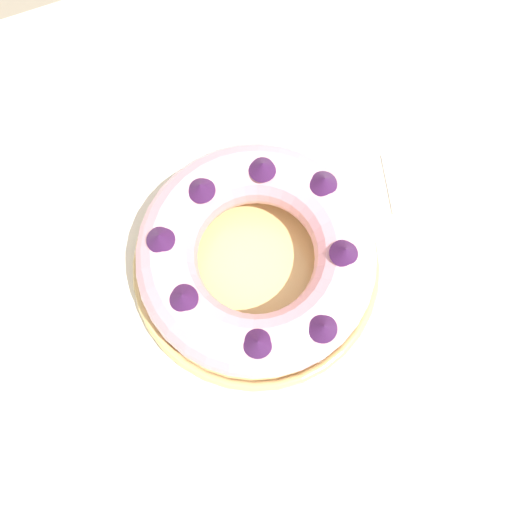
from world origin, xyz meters
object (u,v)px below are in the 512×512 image
fork (73,306)px  serving_knife (59,336)px  cake_knife (105,321)px  napkin (432,179)px  serving_dish (256,266)px  bundt_cake (256,256)px

fork → serving_knife: size_ratio=0.95×
cake_knife → napkin: cake_knife is taller
fork → cake_knife: cake_knife is taller
serving_dish → napkin: serving_dish is taller
bundt_cake → cake_knife: bundt_cake is taller
serving_knife → napkin: serving_knife is taller
serving_knife → cake_knife: 0.06m
serving_dish → bundt_cake: bundt_cake is taller
serving_dish → fork: size_ratio=1.56×
serving_knife → napkin: 0.52m
napkin → serving_dish: bearing=-173.5°
serving_dish → bundt_cake: size_ratio=1.08×
serving_dish → fork: 0.23m
serving_dish → cake_knife: (-0.20, 0.00, -0.01)m
bundt_cake → serving_knife: bearing=178.3°
serving_dish → cake_knife: 0.20m
fork → napkin: size_ratio=1.62×
fork → serving_knife: serving_knife is taller
fork → napkin: 0.50m
serving_knife → serving_dish: bearing=-7.2°
fork → serving_knife: (-0.03, -0.03, 0.00)m
bundt_cake → napkin: bearing=6.5°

